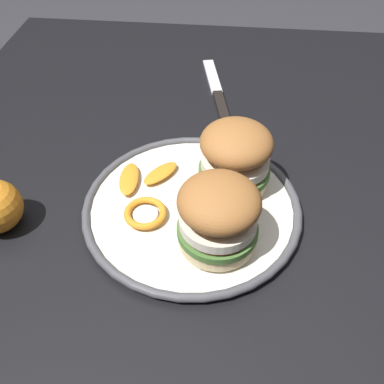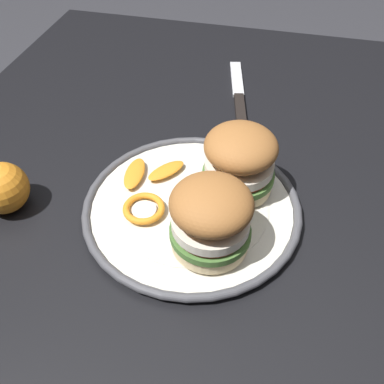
% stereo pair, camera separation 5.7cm
% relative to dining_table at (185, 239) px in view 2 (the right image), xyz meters
% --- Properties ---
extents(dining_table, '(1.21, 0.93, 0.74)m').
position_rel_dining_table_xyz_m(dining_table, '(0.00, 0.00, 0.00)').
color(dining_table, black).
rests_on(dining_table, ground).
extents(dinner_plate, '(0.31, 0.31, 0.02)m').
position_rel_dining_table_xyz_m(dinner_plate, '(-0.03, -0.02, 0.11)').
color(dinner_plate, silver).
rests_on(dinner_plate, dining_table).
extents(sandwich_half_left, '(0.12, 0.12, 0.10)m').
position_rel_dining_table_xyz_m(sandwich_half_left, '(0.02, -0.07, 0.17)').
color(sandwich_half_left, beige).
rests_on(sandwich_half_left, dinner_plate).
extents(sandwich_half_right, '(0.11, 0.11, 0.10)m').
position_rel_dining_table_xyz_m(sandwich_half_right, '(-0.09, -0.06, 0.17)').
color(sandwich_half_right, beige).
rests_on(sandwich_half_right, dinner_plate).
extents(orange_peel_curled, '(0.08, 0.08, 0.01)m').
position_rel_dining_table_xyz_m(orange_peel_curled, '(-0.06, 0.04, 0.12)').
color(orange_peel_curled, orange).
rests_on(orange_peel_curled, dinner_plate).
extents(orange_peel_strip_long, '(0.07, 0.06, 0.01)m').
position_rel_dining_table_xyz_m(orange_peel_strip_long, '(0.03, 0.04, 0.12)').
color(orange_peel_strip_long, orange).
rests_on(orange_peel_strip_long, dinner_plate).
extents(orange_peel_strip_short, '(0.07, 0.03, 0.01)m').
position_rel_dining_table_xyz_m(orange_peel_strip_short, '(0.01, 0.08, 0.12)').
color(orange_peel_strip_short, orange).
rests_on(orange_peel_strip_short, dinner_plate).
extents(whole_orange, '(0.07, 0.07, 0.07)m').
position_rel_dining_table_xyz_m(whole_orange, '(-0.08, 0.25, 0.14)').
color(whole_orange, orange).
rests_on(whole_orange, dining_table).
extents(table_knife, '(0.22, 0.07, 0.01)m').
position_rel_dining_table_xyz_m(table_knife, '(0.29, -0.03, 0.10)').
color(table_knife, silver).
rests_on(table_knife, dining_table).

